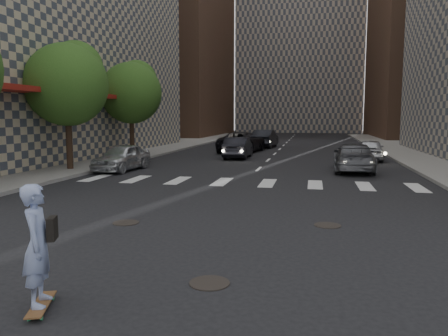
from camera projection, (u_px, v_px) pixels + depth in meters
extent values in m
plane|color=black|center=(184.00, 240.00, 10.13)|extent=(160.00, 160.00, 0.00)
cube|color=gray|center=(75.00, 154.00, 32.48)|extent=(13.00, 80.00, 0.15)
cube|color=black|center=(27.00, 133.00, 21.86)|extent=(0.30, 14.00, 4.00)
cube|color=maroon|center=(39.00, 91.00, 21.46)|extent=(1.60, 14.00, 0.25)
cube|color=brown|center=(161.00, 1.00, 65.29)|extent=(18.00, 24.00, 40.00)
cube|color=#ADA08E|center=(301.00, 5.00, 83.20)|extent=(22.00, 20.00, 48.00)
cylinder|color=#382619|center=(69.00, 142.00, 22.55)|extent=(0.32, 0.32, 2.80)
sphere|color=#2A4C19|center=(67.00, 85.00, 22.21)|extent=(4.20, 4.20, 4.20)
sphere|color=#2A4C19|center=(76.00, 68.00, 22.65)|extent=(2.80, 2.80, 2.80)
cylinder|color=#382619|center=(132.00, 135.00, 30.33)|extent=(0.32, 0.32, 2.80)
sphere|color=#2A4C19|center=(131.00, 93.00, 29.99)|extent=(4.20, 4.20, 4.20)
sphere|color=#2A4C19|center=(137.00, 80.00, 30.43)|extent=(2.80, 2.80, 2.80)
cylinder|color=black|center=(210.00, 283.00, 7.46)|extent=(0.70, 0.70, 0.02)
cylinder|color=black|center=(126.00, 223.00, 11.70)|extent=(0.70, 0.70, 0.02)
cylinder|color=black|center=(328.00, 225.00, 11.42)|extent=(0.70, 0.70, 0.02)
cube|color=brown|center=(41.00, 304.00, 6.43)|extent=(0.54, 0.97, 0.02)
cylinder|color=#36B068|center=(29.00, 319.00, 6.09)|extent=(0.05, 0.07, 0.06)
cylinder|color=#36B068|center=(42.00, 318.00, 6.12)|extent=(0.05, 0.07, 0.06)
cylinder|color=#36B068|center=(42.00, 299.00, 6.76)|extent=(0.05, 0.07, 0.06)
cylinder|color=#36B068|center=(53.00, 298.00, 6.78)|extent=(0.05, 0.07, 0.06)
imported|color=#9AB9E0|center=(38.00, 245.00, 6.33)|extent=(0.63, 0.76, 1.79)
cube|color=black|center=(52.00, 229.00, 6.38)|extent=(0.20, 0.31, 0.34)
imported|color=silver|center=(122.00, 157.00, 23.00)|extent=(1.98, 4.29, 1.42)
imported|color=black|center=(238.00, 148.00, 29.94)|extent=(1.60, 4.37, 1.43)
imported|color=#505257|center=(354.00, 157.00, 22.68)|extent=(2.27, 5.11, 1.46)
imported|color=black|center=(242.00, 142.00, 34.97)|extent=(3.43, 6.20, 1.64)
imported|color=#B5B6BC|center=(370.00, 150.00, 28.27)|extent=(2.03, 4.25, 1.40)
imported|color=black|center=(265.00, 139.00, 40.41)|extent=(2.14, 5.09, 1.63)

